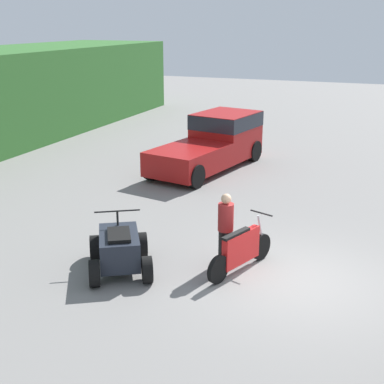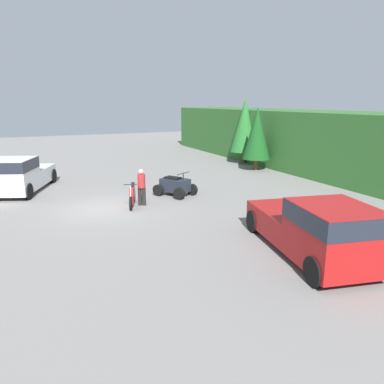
{
  "view_description": "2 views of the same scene",
  "coord_description": "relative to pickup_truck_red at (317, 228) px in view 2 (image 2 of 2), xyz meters",
  "views": [
    {
      "loc": [
        -10.63,
        -1.69,
        5.44
      ],
      "look_at": [
        2.31,
        3.35,
        0.95
      ],
      "focal_mm": 50.0,
      "sensor_mm": 36.0,
      "label": 1
    },
    {
      "loc": [
        16.77,
        -3.17,
        4.81
      ],
      "look_at": [
        2.31,
        3.35,
        0.95
      ],
      "focal_mm": 35.0,
      "sensor_mm": 36.0,
      "label": 2
    }
  ],
  "objects": [
    {
      "name": "dirt_bike",
      "position": [
        -8.39,
        -3.51,
        -0.53
      ],
      "size": [
        2.15,
        0.99,
        1.2
      ],
      "rotation": [
        0.0,
        0.0,
        -0.36
      ],
      "color": "black",
      "rests_on": "ground_plane"
    },
    {
      "name": "pickup_truck_second",
      "position": [
        -13.3,
        -8.34,
        -0.0
      ],
      "size": [
        5.49,
        3.74,
        1.97
      ],
      "rotation": [
        0.0,
        0.0,
        -0.37
      ],
      "color": "silver",
      "rests_on": "ground_plane"
    },
    {
      "name": "tree_left",
      "position": [
        -16.98,
        7.99,
        1.94
      ],
      "size": [
        2.22,
        2.22,
        5.05
      ],
      "color": "brown",
      "rests_on": "ground_plane"
    },
    {
      "name": "pickup_truck_red",
      "position": [
        0.0,
        0.0,
        0.0
      ],
      "size": [
        5.76,
        3.14,
        1.97
      ],
      "rotation": [
        0.0,
        0.0,
        -0.2
      ],
      "color": "maroon",
      "rests_on": "ground_plane"
    },
    {
      "name": "ground_plane",
      "position": [
        -8.43,
        -4.79,
        -1.03
      ],
      "size": [
        80.0,
        80.0,
        0.0
      ],
      "primitive_type": "plane",
      "color": "slate"
    },
    {
      "name": "tree_mid_left",
      "position": [
        -13.93,
        7.09,
        1.59
      ],
      "size": [
        1.96,
        1.96,
        4.45
      ],
      "color": "brown",
      "rests_on": "ground_plane"
    },
    {
      "name": "hillside_backdrop",
      "position": [
        -8.43,
        11.21,
        1.03
      ],
      "size": [
        44.0,
        6.0,
        4.12
      ],
      "color": "#2D6028",
      "rests_on": "ground_plane"
    },
    {
      "name": "rider_person",
      "position": [
        -8.24,
        -3.09,
        -0.09
      ],
      "size": [
        0.48,
        0.48,
        1.74
      ],
      "rotation": [
        0.0,
        0.0,
        -0.49
      ],
      "color": "black",
      "rests_on": "ground_plane"
    },
    {
      "name": "quad_atv",
      "position": [
        -9.37,
        -0.95,
        -0.53
      ],
      "size": [
        2.37,
        2.16,
        1.25
      ],
      "rotation": [
        0.0,
        0.0,
        0.54
      ],
      "color": "black",
      "rests_on": "ground_plane"
    }
  ]
}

